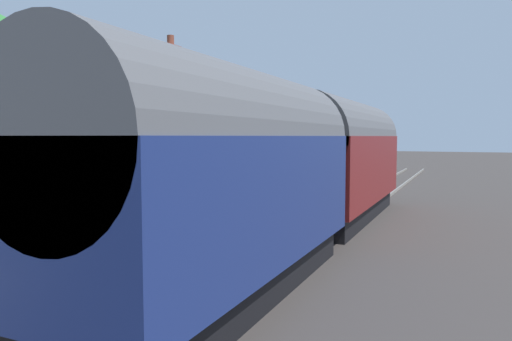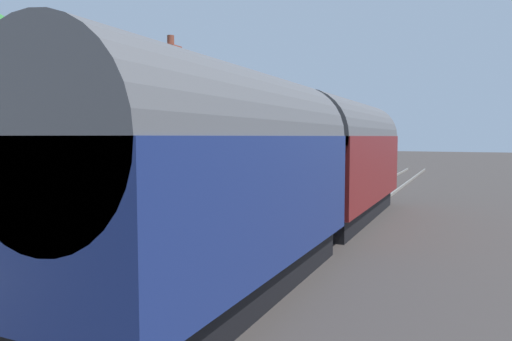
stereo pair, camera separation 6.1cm
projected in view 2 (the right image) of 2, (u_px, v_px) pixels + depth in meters
name	position (u px, v px, depth m)	size (l,w,h in m)	color
ground_plane	(325.00, 212.00, 18.44)	(160.00, 160.00, 0.00)	#383330
platform	(237.00, 197.00, 20.00)	(32.00, 5.74, 0.83)	gray
platform_edge_coping	(296.00, 190.00, 18.86)	(32.00, 0.36, 0.02)	beige
rail_near	(366.00, 213.00, 17.76)	(52.00, 0.08, 0.14)	gray
rail_far	(329.00, 211.00, 18.36)	(52.00, 0.08, 0.14)	gray
train	(303.00, 164.00, 13.07)	(17.91, 2.73, 4.32)	black
station_building	(145.00, 155.00, 15.14)	(7.89, 3.77, 5.65)	silver
bench_by_lamp	(294.00, 169.00, 23.94)	(1.41, 0.47, 0.88)	brown
bench_platform_end	(264.00, 175.00, 20.44)	(1.40, 0.45, 0.88)	brown
bench_near_building	(35.00, 219.00, 9.61)	(1.40, 0.44, 0.88)	brown
bench_mid_platform	(307.00, 167.00, 25.61)	(1.42, 0.49, 0.88)	brown
planter_bench_left	(287.00, 166.00, 29.75)	(0.99, 0.32, 0.60)	#9E5138
planter_edge_far	(302.00, 171.00, 22.55)	(0.68, 0.68, 0.95)	teal
planter_corner_building	(285.00, 166.00, 28.17)	(0.47, 0.47, 0.69)	gray
planter_by_door	(321.00, 169.00, 25.63)	(0.41, 0.41, 0.74)	gray
planter_edge_near	(340.00, 166.00, 28.54)	(0.46, 0.46, 0.67)	black
planter_under_sign	(321.00, 163.00, 29.54)	(0.70, 0.70, 0.86)	teal
planter_bench_right	(314.00, 174.00, 23.21)	(0.76, 0.32, 0.63)	teal
lamp_post_platform	(343.00, 132.00, 27.16)	(0.32, 0.50, 3.43)	black
station_sign_board	(298.00, 158.00, 21.53)	(0.96, 0.06, 1.57)	black
tree_mid_background	(43.00, 79.00, 21.41)	(2.99, 2.86, 7.36)	#4C3828
tree_far_left	(180.00, 123.00, 28.09)	(3.47, 3.34, 5.35)	#4C3828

